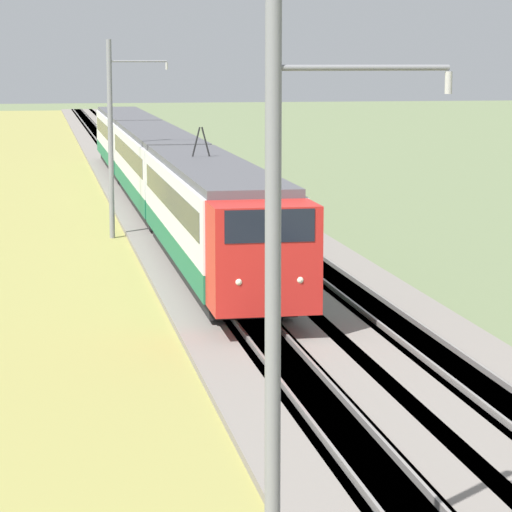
# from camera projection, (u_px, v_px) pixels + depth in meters

# --- Properties ---
(ballast_main) EXTENTS (240.00, 4.40, 0.30)m
(ballast_main) POSITION_uv_depth(u_px,v_px,m) (163.00, 217.00, 57.99)
(ballast_main) COLOR gray
(ballast_main) RESTS_ON ground
(ballast_adjacent) EXTENTS (240.00, 4.40, 0.30)m
(ballast_adjacent) POSITION_uv_depth(u_px,v_px,m) (243.00, 215.00, 58.68)
(ballast_adjacent) COLOR gray
(ballast_adjacent) RESTS_ON ground
(track_main) EXTENTS (240.00, 1.57, 0.45)m
(track_main) POSITION_uv_depth(u_px,v_px,m) (163.00, 217.00, 57.99)
(track_main) COLOR #4C4238
(track_main) RESTS_ON ground
(track_adjacent) EXTENTS (240.00, 1.57, 0.45)m
(track_adjacent) POSITION_uv_depth(u_px,v_px,m) (243.00, 215.00, 58.68)
(track_adjacent) COLOR #4C4238
(track_adjacent) RESTS_ON ground
(grass_verge) EXTENTS (240.00, 12.83, 0.12)m
(grass_verge) POSITION_uv_depth(u_px,v_px,m) (50.00, 221.00, 57.06)
(grass_verge) COLOR #99934C
(grass_verge) RESTS_ON ground
(passenger_train) EXTENTS (59.07, 2.99, 5.22)m
(passenger_train) POSITION_uv_depth(u_px,v_px,m) (157.00, 164.00, 60.29)
(passenger_train) COLOR red
(passenger_train) RESTS_ON ground
(catenary_mast_near) EXTENTS (0.22, 2.56, 8.48)m
(catenary_mast_near) POSITION_uv_depth(u_px,v_px,m) (277.00, 307.00, 16.33)
(catenary_mast_near) COLOR slate
(catenary_mast_near) RESTS_ON ground
(catenary_mast_mid) EXTENTS (0.22, 2.56, 8.45)m
(catenary_mast_mid) POSITION_uv_depth(u_px,v_px,m) (112.00, 138.00, 50.78)
(catenary_mast_mid) COLOR slate
(catenary_mast_mid) RESTS_ON ground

